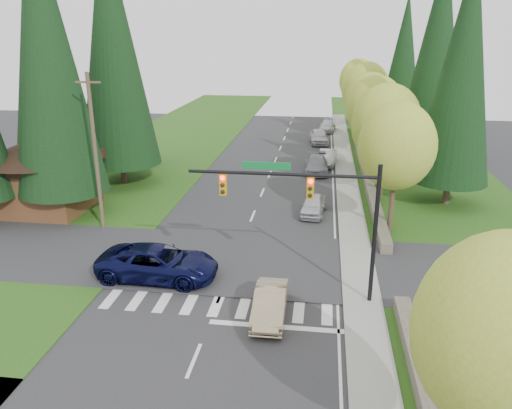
% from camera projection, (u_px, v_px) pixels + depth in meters
% --- Properties ---
extents(ground, '(120.00, 120.00, 0.00)m').
position_uv_depth(ground, '(200.00, 345.00, 20.57)').
color(ground, '#28282B').
rests_on(ground, ground).
extents(grass_east, '(14.00, 110.00, 0.06)m').
position_uv_depth(grass_east, '(431.00, 203.00, 37.64)').
color(grass_east, '#2F4A13').
rests_on(grass_east, ground).
extents(grass_west, '(14.00, 110.00, 0.06)m').
position_uv_depth(grass_west, '(104.00, 189.00, 40.94)').
color(grass_west, '#2F4A13').
rests_on(grass_west, ground).
extents(cross_street, '(120.00, 8.00, 0.10)m').
position_uv_depth(cross_street, '(234.00, 262.00, 28.06)').
color(cross_street, '#28282B').
rests_on(cross_street, ground).
extents(sidewalk_east, '(1.80, 80.00, 0.13)m').
position_uv_depth(sidewalk_east, '(348.00, 191.00, 40.28)').
color(sidewalk_east, gray).
rests_on(sidewalk_east, ground).
extents(curb_east, '(0.20, 80.00, 0.13)m').
position_uv_depth(curb_east, '(338.00, 191.00, 40.39)').
color(curb_east, gray).
rests_on(curb_east, ground).
extents(stone_wall_north, '(0.70, 40.00, 0.70)m').
position_uv_depth(stone_wall_north, '(363.00, 164.00, 47.46)').
color(stone_wall_north, '#4C4438').
rests_on(stone_wall_north, ground).
extents(traffic_signal, '(8.70, 0.37, 6.80)m').
position_uv_depth(traffic_signal, '(314.00, 201.00, 22.60)').
color(traffic_signal, black).
rests_on(traffic_signal, ground).
extents(brown_building, '(8.40, 8.40, 5.40)m').
position_uv_depth(brown_building, '(43.00, 167.00, 35.50)').
color(brown_building, '#4C2D19').
rests_on(brown_building, ground).
extents(utility_pole, '(1.60, 0.24, 10.00)m').
position_uv_depth(utility_pole, '(95.00, 152.00, 31.34)').
color(utility_pole, '#473828').
rests_on(utility_pole, ground).
extents(decid_tree_0, '(4.80, 4.80, 8.37)m').
position_uv_depth(decid_tree_0, '(397.00, 146.00, 30.69)').
color(decid_tree_0, '#38281C').
rests_on(decid_tree_0, ground).
extents(decid_tree_1, '(5.20, 5.20, 8.80)m').
position_uv_depth(decid_tree_1, '(386.00, 124.00, 37.16)').
color(decid_tree_1, '#38281C').
rests_on(decid_tree_1, ground).
extents(decid_tree_2, '(5.00, 5.00, 8.82)m').
position_uv_depth(decid_tree_2, '(375.00, 108.00, 43.70)').
color(decid_tree_2, '#38281C').
rests_on(decid_tree_2, ground).
extents(decid_tree_3, '(5.00, 5.00, 8.55)m').
position_uv_depth(decid_tree_3, '(370.00, 101.00, 50.33)').
color(decid_tree_3, '#38281C').
rests_on(decid_tree_3, ground).
extents(decid_tree_4, '(5.40, 5.40, 9.18)m').
position_uv_depth(decid_tree_4, '(366.00, 90.00, 56.75)').
color(decid_tree_4, '#38281C').
rests_on(decid_tree_4, ground).
extents(decid_tree_5, '(4.80, 4.80, 8.30)m').
position_uv_depth(decid_tree_5, '(360.00, 88.00, 63.50)').
color(decid_tree_5, '#38281C').
rests_on(decid_tree_5, ground).
extents(decid_tree_6, '(5.20, 5.20, 8.86)m').
position_uv_depth(decid_tree_6, '(358.00, 80.00, 69.94)').
color(decid_tree_6, '#38281C').
rests_on(decid_tree_6, ground).
extents(decid_tree_south, '(4.60, 4.60, 7.92)m').
position_uv_depth(decid_tree_south, '(508.00, 336.00, 12.05)').
color(decid_tree_south, '#38281C').
rests_on(decid_tree_south, ground).
extents(conifer_w_a, '(6.12, 6.12, 19.80)m').
position_uv_depth(conifer_w_a, '(48.00, 56.00, 31.81)').
color(conifer_w_a, '#38281C').
rests_on(conifer_w_a, ground).
extents(conifer_w_b, '(5.44, 5.44, 17.80)m').
position_uv_depth(conifer_w_b, '(40.00, 68.00, 36.26)').
color(conifer_w_b, '#38281C').
rests_on(conifer_w_b, ground).
extents(conifer_w_c, '(6.46, 6.46, 20.80)m').
position_uv_depth(conifer_w_c, '(112.00, 45.00, 39.01)').
color(conifer_w_c, '#38281C').
rests_on(conifer_w_c, ground).
extents(conifer_w_e, '(5.78, 5.78, 18.80)m').
position_uv_depth(conifer_w_e, '(119.00, 55.00, 45.21)').
color(conifer_w_e, '#38281C').
rests_on(conifer_w_e, ground).
extents(conifer_e_a, '(5.44, 5.44, 17.80)m').
position_uv_depth(conifer_e_a, '(463.00, 70.00, 34.33)').
color(conifer_e_a, '#38281C').
rests_on(conifer_e_a, ground).
extents(conifer_e_b, '(6.12, 6.12, 19.80)m').
position_uv_depth(conifer_e_b, '(437.00, 49.00, 46.99)').
color(conifer_e_b, '#38281C').
rests_on(conifer_e_b, ground).
extents(conifer_e_c, '(5.10, 5.10, 16.80)m').
position_uv_depth(conifer_e_c, '(404.00, 58.00, 60.72)').
color(conifer_e_c, '#38281C').
rests_on(conifer_e_c, ground).
extents(sedan_champagne, '(1.46, 4.07, 1.34)m').
position_uv_depth(sedan_champagne, '(270.00, 304.00, 22.44)').
color(sedan_champagne, tan).
rests_on(sedan_champagne, ground).
extents(suv_navy, '(6.34, 3.08, 1.74)m').
position_uv_depth(suv_navy, '(158.00, 263.00, 25.95)').
color(suv_navy, '#0A0D34').
rests_on(suv_navy, ground).
extents(parked_car_a, '(1.94, 4.07, 1.34)m').
position_uv_depth(parked_car_a, '(313.00, 205.00, 35.25)').
color(parked_car_a, silver).
rests_on(parked_car_a, ground).
extents(parked_car_b, '(2.18, 5.09, 1.46)m').
position_uv_depth(parked_car_b, '(317.00, 164.00, 45.85)').
color(parked_car_b, gray).
rests_on(parked_car_b, ground).
extents(parked_car_c, '(2.00, 4.49, 1.43)m').
position_uv_depth(parked_car_c, '(327.00, 158.00, 48.37)').
color(parked_car_c, '#B0B1B5').
rests_on(parked_car_c, ground).
extents(parked_car_d, '(2.45, 5.03, 1.65)m').
position_uv_depth(parked_car_d, '(319.00, 137.00, 57.71)').
color(parked_car_d, silver).
rests_on(parked_car_d, ground).
extents(parked_car_e, '(2.26, 4.84, 1.37)m').
position_uv_depth(parked_car_e, '(327.00, 126.00, 64.85)').
color(parked_car_e, silver).
rests_on(parked_car_e, ground).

